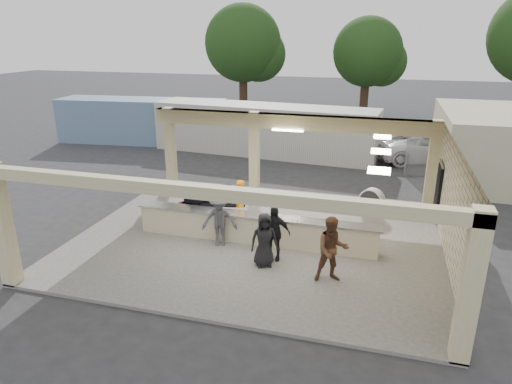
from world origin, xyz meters
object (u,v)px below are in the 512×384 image
(baggage_counter, at_px, (254,229))
(container_blue, at_px, (142,121))
(passenger_d, at_px, (264,240))
(luggage_cart, at_px, (211,203))
(drum_fan, at_px, (372,201))
(passenger_c, at_px, (219,220))
(passenger_a, at_px, (332,250))
(car_white_a, at_px, (430,147))
(baggage_handler, at_px, (239,203))
(passenger_b, at_px, (273,233))
(car_dark, at_px, (398,133))
(container_white, at_px, (264,130))

(baggage_counter, xyz_separation_m, container_blue, (-11.06, 12.60, 0.78))
(baggage_counter, relative_size, passenger_d, 4.97)
(luggage_cart, bearing_deg, drum_fan, 11.96)
(passenger_c, bearing_deg, luggage_cart, 103.31)
(passenger_c, bearing_deg, passenger_a, -34.94)
(passenger_c, xyz_separation_m, car_white_a, (7.35, 13.11, -0.19))
(baggage_handler, height_order, container_blue, container_blue)
(luggage_cart, xyz_separation_m, passenger_a, (4.67, -2.89, 0.16))
(passenger_a, distance_m, passenger_b, 2.04)
(baggage_counter, bearing_deg, passenger_d, -63.59)
(luggage_cart, xyz_separation_m, passenger_b, (2.81, -2.06, 0.08))
(passenger_d, bearing_deg, car_dark, 53.24)
(container_white, bearing_deg, passenger_a, -62.17)
(car_white_a, bearing_deg, passenger_a, 147.59)
(car_white_a, xyz_separation_m, container_blue, (-17.39, -0.02, 0.58))
(baggage_handler, bearing_deg, container_white, -159.58)
(baggage_counter, distance_m, baggage_handler, 1.59)
(passenger_a, distance_m, passenger_c, 3.99)
(passenger_c, distance_m, car_dark, 17.73)
(luggage_cart, height_order, baggage_handler, baggage_handler)
(passenger_b, distance_m, car_dark, 17.67)
(baggage_handler, xyz_separation_m, container_white, (-1.92, 10.62, 0.45))
(passenger_d, xyz_separation_m, container_blue, (-11.78, 14.04, 0.45))
(luggage_cart, relative_size, passenger_a, 1.40)
(car_dark, relative_size, container_white, 0.33)
(passenger_a, relative_size, passenger_d, 1.16)
(baggage_counter, relative_size, car_white_a, 1.48)
(passenger_b, distance_m, container_white, 13.37)
(passenger_a, xyz_separation_m, container_blue, (-13.81, 14.39, 0.32))
(car_dark, relative_size, container_blue, 0.41)
(luggage_cart, bearing_deg, baggage_handler, -2.55)
(luggage_cart, xyz_separation_m, container_white, (-0.92, 10.78, 0.51))
(luggage_cart, distance_m, drum_fan, 6.06)
(car_white_a, height_order, container_white, container_white)
(luggage_cart, bearing_deg, container_white, 83.51)
(container_blue, bearing_deg, baggage_counter, -54.57)
(container_white, bearing_deg, car_dark, 35.98)
(baggage_counter, distance_m, car_white_a, 14.11)
(luggage_cart, height_order, passenger_b, passenger_b)
(container_blue, bearing_deg, passenger_b, -54.48)
(luggage_cart, distance_m, car_white_a, 14.17)
(passenger_b, height_order, passenger_d, passenger_b)
(container_blue, bearing_deg, drum_fan, -37.65)
(drum_fan, distance_m, passenger_a, 5.37)
(baggage_handler, height_order, passenger_d, baggage_handler)
(passenger_c, height_order, container_white, container_white)
(passenger_d, distance_m, car_dark, 18.17)
(baggage_counter, relative_size, container_blue, 0.78)
(baggage_handler, xyz_separation_m, car_dark, (5.61, 15.04, -0.24))
(passenger_d, bearing_deg, container_white, 80.82)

